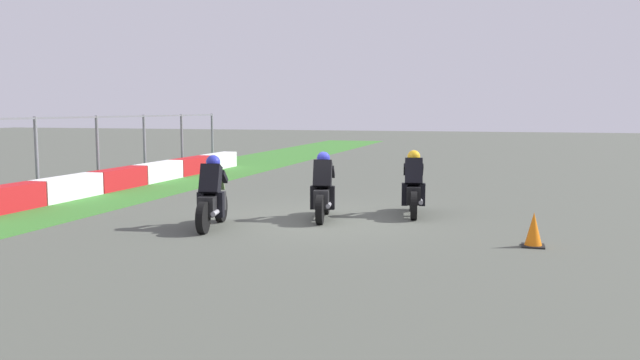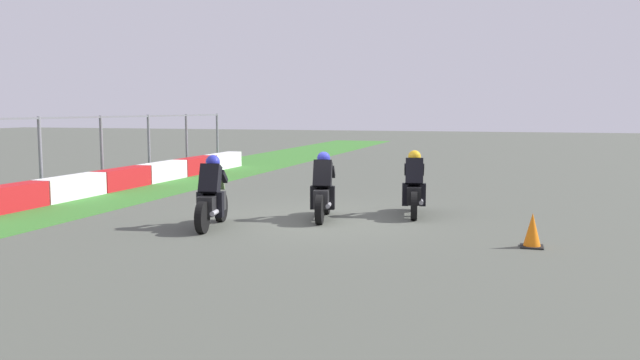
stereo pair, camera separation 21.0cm
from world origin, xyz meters
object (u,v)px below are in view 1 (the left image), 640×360
Objects in this scene: rider_lane_c at (212,198)px; traffic_cone at (534,231)px; rider_lane_b at (323,191)px; rider_lane_a at (413,188)px.

traffic_cone is (-0.18, -6.37, -0.33)m from rider_lane_c.
rider_lane_b is at bearing 67.40° from traffic_cone.
rider_lane_c is at bearing 117.25° from rider_lane_a.
rider_lane_a is at bearing -63.83° from rider_lane_c.
rider_lane_a is at bearing 40.93° from traffic_cone.
traffic_cone is at bearing -148.04° from rider_lane_a.
rider_lane_a is 3.26× the size of traffic_cone.
rider_lane_c is at bearing 88.37° from traffic_cone.
traffic_cone is at bearing -101.69° from rider_lane_c.
rider_lane_b and rider_lane_c have the same top height.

